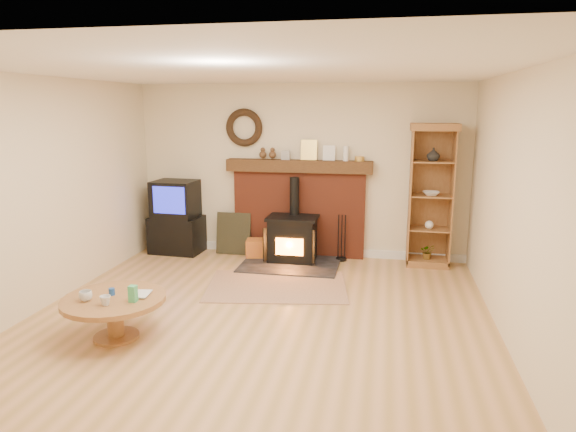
% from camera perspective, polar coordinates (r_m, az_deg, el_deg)
% --- Properties ---
extents(ground, '(5.50, 5.50, 0.00)m').
position_cam_1_polar(ground, '(5.56, -3.66, -11.98)').
color(ground, '#AD8348').
rests_on(ground, ground).
extents(room_shell, '(5.02, 5.52, 2.61)m').
position_cam_1_polar(room_shell, '(5.20, -3.84, 6.02)').
color(room_shell, beige).
rests_on(room_shell, ground).
extents(chimney_breast, '(2.20, 0.22, 1.78)m').
position_cam_1_polar(chimney_breast, '(7.82, 1.21, 1.31)').
color(chimney_breast, maroon).
rests_on(chimney_breast, ground).
extents(wood_stove, '(1.40, 1.00, 1.25)m').
position_cam_1_polar(wood_stove, '(7.55, 0.47, -2.75)').
color(wood_stove, black).
rests_on(wood_stove, ground).
extents(area_rug, '(1.93, 1.47, 0.01)m').
position_cam_1_polar(area_rug, '(6.64, -1.25, -7.79)').
color(area_rug, brown).
rests_on(area_rug, ground).
extents(tv_unit, '(0.80, 0.59, 1.14)m').
position_cam_1_polar(tv_unit, '(8.23, -12.31, -0.26)').
color(tv_unit, black).
rests_on(tv_unit, ground).
extents(curio_cabinet, '(0.65, 0.47, 2.04)m').
position_cam_1_polar(curio_cabinet, '(7.59, 15.55, 2.19)').
color(curio_cabinet, brown).
rests_on(curio_cabinet, ground).
extents(firelog_box, '(0.50, 0.35, 0.29)m').
position_cam_1_polar(firelog_box, '(7.82, -2.93, -3.66)').
color(firelog_box, '#F2A60D').
rests_on(firelog_box, ground).
extents(leaning_painting, '(0.54, 0.14, 0.65)m').
position_cam_1_polar(leaning_painting, '(8.04, -6.08, -1.94)').
color(leaning_painting, black).
rests_on(leaning_painting, ground).
extents(fire_tools, '(0.16, 0.16, 0.70)m').
position_cam_1_polar(fire_tools, '(7.73, 5.95, -3.98)').
color(fire_tools, black).
rests_on(fire_tools, ground).
extents(coffee_table, '(1.01, 1.01, 0.59)m').
position_cam_1_polar(coffee_table, '(5.40, -18.78, -9.35)').
color(coffee_table, brown).
rests_on(coffee_table, ground).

